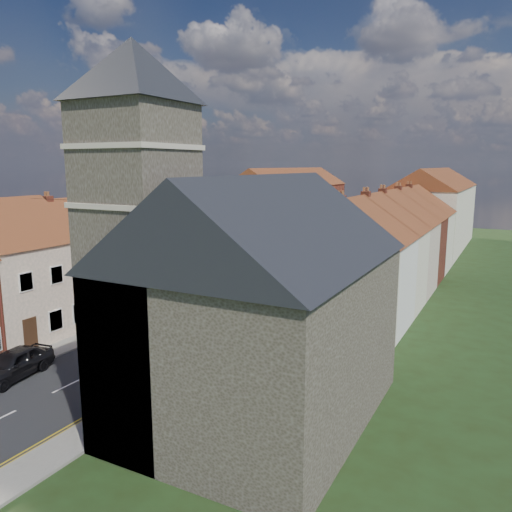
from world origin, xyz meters
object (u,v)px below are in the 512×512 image
Objects in this scene: pedestrian_left at (124,313)px; pedestrian_right at (181,361)px; church at (244,287)px; car_distant at (330,241)px; car_near at (13,364)px; car_mid at (230,287)px; lamppost at (204,254)px; car_far at (290,260)px.

pedestrian_left is 1.02× the size of pedestrian_right.
church reaches higher than pedestrian_right.
pedestrian_left is at bearing -12.55° from pedestrian_right.
church is 3.09× the size of car_distant.
car_near is 8.79m from pedestrian_left.
church reaches higher than car_near.
car_near is 1.12× the size of car_mid.
car_far is (1.31, 14.74, -2.88)m from lamppost.
pedestrian_right is (7.83, 3.81, 0.26)m from car_near.
car_near is (-12.56, -2.02, -5.11)m from church.
car_distant is 45.56m from pedestrian_right.
pedestrian_left is (-0.50, -39.92, 0.36)m from car_distant.
pedestrian_right is at bearing -87.30° from car_mid.
car_mid is 11.17m from pedestrian_left.
pedestrian_right reaches higher than car_near.
car_distant is at bearing 88.83° from lamppost.
pedestrian_right is (6.64, -15.99, 0.37)m from car_mid.
car_mid is 0.89× the size of car_far.
church is 21.38m from lamppost.
car_distant reaches higher than car_mid.
church is at bearing -73.53° from car_distant.
car_near reaches higher than car_far.
pedestrian_right reaches higher than car_distant.
car_near is 48.69m from car_distant.
car_distant is (-12.56, 46.68, -5.19)m from church.
pedestrian_right is at bearing -49.64° from pedestrian_left.
car_mid is 13.64m from car_far.
car_mid is at bearing 62.36° from pedestrian_left.
lamppost is at bearing 128.30° from church.
car_mid is at bearing -83.56° from car_far.
pedestrian_right is (8.45, -14.88, -2.51)m from lamppost.
car_far is at bearing 84.92° from lamppost.
car_mid is (-11.36, 17.79, -5.22)m from church.
car_near is at bearing 44.15° from pedestrian_right.
lamppost is 18.91m from car_near.
car_far is 30.47m from pedestrian_right.
lamppost reaches higher than pedestrian_left.
car_near reaches higher than car_distant.
car_near is at bearing -88.59° from car_distant.
lamppost is 15.07m from car_far.
car_distant is (-1.20, 28.89, 0.02)m from car_mid.
car_distant is 39.93m from pedestrian_left.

